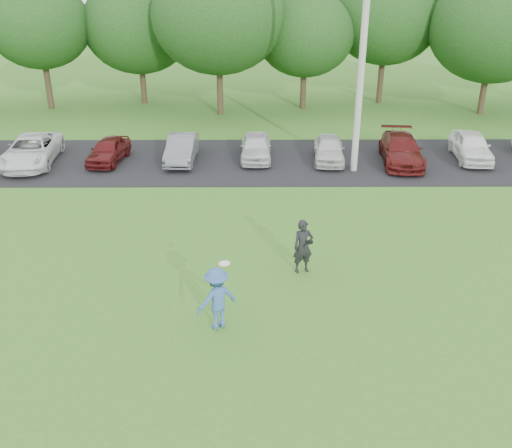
{
  "coord_description": "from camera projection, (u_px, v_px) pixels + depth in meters",
  "views": [
    {
      "loc": [
        -0.1,
        -11.93,
        8.62
      ],
      "look_at": [
        0.0,
        3.5,
        1.3
      ],
      "focal_mm": 40.0,
      "sensor_mm": 36.0,
      "label": 1
    }
  ],
  "objects": [
    {
      "name": "camera_bystander",
      "position": [
        303.0,
        247.0,
        16.77
      ],
      "size": [
        0.69,
        0.54,
        1.66
      ],
      "color": "black",
      "rests_on": "ground"
    },
    {
      "name": "tree_row",
      "position": [
        280.0,
        25.0,
        32.94
      ],
      "size": [
        42.39,
        9.85,
        8.64
      ],
      "color": "#38281C",
      "rests_on": "ground"
    },
    {
      "name": "utility_pole",
      "position": [
        362.0,
        55.0,
        22.95
      ],
      "size": [
        0.28,
        0.28,
        9.9
      ],
      "primitive_type": "cylinder",
      "color": "#A9A8A3",
      "rests_on": "ground"
    },
    {
      "name": "parking_lot",
      "position": [
        255.0,
        161.0,
        26.22
      ],
      "size": [
        32.0,
        6.5,
        0.03
      ],
      "primitive_type": "cube",
      "color": "black",
      "rests_on": "ground"
    },
    {
      "name": "frisbee_player",
      "position": [
        217.0,
        298.0,
        14.22
      ],
      "size": [
        1.26,
        1.1,
        2.02
      ],
      "color": "#365D98",
      "rests_on": "ground"
    },
    {
      "name": "parked_cars",
      "position": [
        249.0,
        149.0,
        25.88
      ],
      "size": [
        28.27,
        4.68,
        1.24
      ],
      "color": "#4C1014",
      "rests_on": "parking_lot"
    },
    {
      "name": "ground",
      "position": [
        257.0,
        329.0,
        14.48
      ],
      "size": [
        100.0,
        100.0,
        0.0
      ],
      "primitive_type": "plane",
      "color": "#377020",
      "rests_on": "ground"
    }
  ]
}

